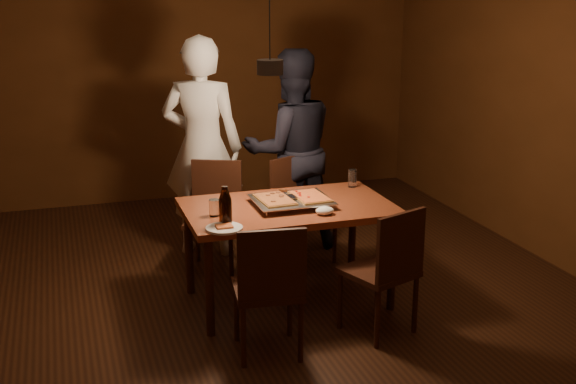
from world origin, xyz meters
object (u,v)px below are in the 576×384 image
object	(u,v)px
pendant_lamp	(270,66)
beer_bottle_a	(224,205)
chair_near_left	(269,279)
beer_bottle_b	(227,206)
diner_white	(202,147)
diner_dark	(291,150)
plate_slice	(224,228)
chair_far_right	(298,200)
pizza_tray	(292,202)
chair_near_right	(388,261)
chair_far_left	(215,205)
dining_table	(288,215)

from	to	relation	value
pendant_lamp	beer_bottle_a	bearing A→B (deg)	-149.11
chair_near_left	beer_bottle_b	distance (m)	0.62
diner_white	diner_dark	distance (m)	0.78
beer_bottle_b	plate_slice	bearing A→B (deg)	-113.84
chair_far_right	beer_bottle_a	bearing A→B (deg)	24.91
pizza_tray	diner_dark	xyz separation A→B (m)	(0.36, 1.13, 0.11)
beer_bottle_b	plate_slice	world-z (taller)	beer_bottle_b
chair_near_right	chair_far_left	bearing A→B (deg)	97.62
dining_table	chair_near_right	distance (m)	0.87
chair_near_left	pizza_tray	xyz separation A→B (m)	(0.40, 0.77, 0.24)
chair_near_left	plate_slice	distance (m)	0.50
dining_table	plate_slice	bearing A→B (deg)	-146.01
chair_far_right	beer_bottle_b	xyz separation A→B (m)	(-0.86, -1.05, 0.35)
plate_slice	diner_dark	distance (m)	1.78
pizza_tray	plate_slice	xyz separation A→B (m)	(-0.59, -0.37, -0.01)
chair_far_right	diner_dark	world-z (taller)	diner_dark
dining_table	diner_white	world-z (taller)	diner_white
pendant_lamp	chair_near_right	bearing A→B (deg)	-49.80
beer_bottle_a	diner_dark	world-z (taller)	diner_dark
chair_near_left	diner_white	bearing A→B (deg)	97.14
dining_table	beer_bottle_b	distance (m)	0.63
plate_slice	pendant_lamp	xyz separation A→B (m)	(0.43, 0.36, 1.00)
plate_slice	pizza_tray	bearing A→B (deg)	32.35
dining_table	chair_near_left	xyz separation A→B (m)	(-0.37, -0.78, -0.14)
chair_near_left	plate_slice	world-z (taller)	chair_near_left
dining_table	pendant_lamp	world-z (taller)	pendant_lamp
pizza_tray	pendant_lamp	distance (m)	1.00
dining_table	diner_white	bearing A→B (deg)	107.33
pizza_tray	beer_bottle_b	size ratio (longest dim) A/B	2.08
plate_slice	diner_white	size ratio (longest dim) A/B	0.13
diner_white	pendant_lamp	distance (m)	1.50
beer_bottle_b	diner_dark	world-z (taller)	diner_dark
beer_bottle_a	chair_near_right	bearing A→B (deg)	-25.21
chair_far_right	diner_dark	bearing A→B (deg)	-123.21
diner_dark	pendant_lamp	size ratio (longest dim) A/B	1.61
beer_bottle_b	diner_white	world-z (taller)	diner_white
chair_near_left	chair_far_right	bearing A→B (deg)	72.34
pizza_tray	diner_white	xyz separation A→B (m)	(-0.40, 1.22, 0.17)
chair_near_right	beer_bottle_a	bearing A→B (deg)	134.48
chair_far_left	chair_near_right	size ratio (longest dim) A/B	1.03
beer_bottle_a	pizza_tray	bearing A→B (deg)	24.17
chair_near_left	chair_near_right	world-z (taller)	same
dining_table	diner_dark	size ratio (longest dim) A/B	0.85
pendant_lamp	plate_slice	bearing A→B (deg)	-139.92
plate_slice	pendant_lamp	distance (m)	1.15
diner_dark	beer_bottle_b	bearing A→B (deg)	58.74
pendant_lamp	chair_far_left	bearing A→B (deg)	105.10
dining_table	pendant_lamp	xyz separation A→B (m)	(-0.13, -0.02, 1.08)
chair_near_right	beer_bottle_a	distance (m)	1.15
chair_far_left	chair_far_right	bearing A→B (deg)	-161.14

